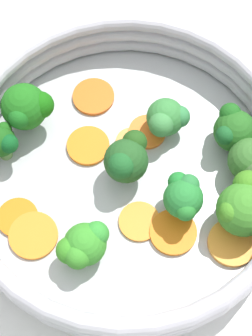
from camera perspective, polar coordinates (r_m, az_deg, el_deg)
name	(u,v)px	position (r m, az deg, el deg)	size (l,w,h in m)	color
ground_plane	(126,182)	(0.55, 0.00, -1.40)	(4.00, 4.00, 0.00)	silver
skillet	(126,178)	(0.54, 0.00, -1.04)	(0.29, 0.29, 0.02)	#B2B5B7
skillet_rim_wall	(126,164)	(0.51, 0.00, 0.45)	(0.31, 0.31, 0.05)	#B1AEB8
carrot_slice_0	(139,221)	(0.51, 1.37, -5.45)	(0.04, 0.04, 0.00)	orange
carrot_slice_1	(88,146)	(0.54, -3.87, 2.28)	(0.04, 0.04, 0.00)	orange
carrot_slice_2	(33,235)	(0.52, -9.38, -6.77)	(0.04, 0.04, 0.00)	orange
carrot_slice_3	(232,243)	(0.51, 10.73, -7.47)	(0.04, 0.04, 0.01)	#F89934
carrot_slice_4	(173,232)	(0.51, 4.81, -6.53)	(0.04, 0.04, 0.00)	orange
carrot_slice_5	(18,218)	(0.52, -10.95, -4.96)	(0.04, 0.04, 0.00)	orange
carrot_slice_6	(146,131)	(0.55, 2.03, 3.74)	(0.04, 0.04, 0.00)	orange
carrot_slice_7	(93,97)	(0.57, -3.33, 7.25)	(0.04, 0.04, 0.00)	orange
carrot_slice_8	(131,142)	(0.54, 0.56, 2.65)	(0.03, 0.03, 0.00)	orange
broccoli_floret_0	(233,129)	(0.53, 10.85, 3.87)	(0.04, 0.04, 0.04)	#7BA758
broccoli_floret_1	(83,245)	(0.48, -4.44, -7.83)	(0.05, 0.04, 0.04)	#779650
broccoli_floret_2	(183,197)	(0.49, 5.84, -2.97)	(0.04, 0.04, 0.05)	#8AAF64
broccoli_floret_3	(26,108)	(0.54, -10.08, 6.06)	(0.05, 0.05, 0.06)	#638450
broccoli_floret_4	(2,142)	(0.53, -12.50, 2.59)	(0.03, 0.03, 0.04)	#5C8943
broccoli_floret_6	(244,203)	(0.50, 11.93, -3.50)	(0.05, 0.05, 0.06)	#7FA767
broccoli_floret_7	(166,119)	(0.53, 4.12, 5.02)	(0.04, 0.04, 0.04)	#719E53
broccoli_floret_8	(125,156)	(0.51, -0.08, 1.26)	(0.05, 0.04, 0.05)	#5D8A47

